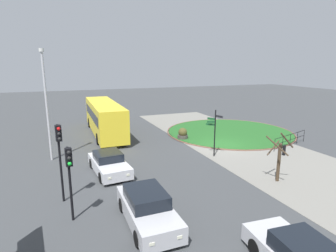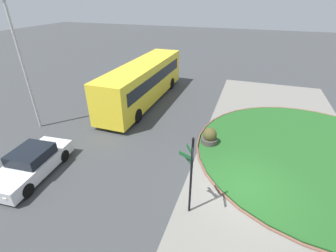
{
  "view_description": "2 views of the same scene",
  "coord_description": "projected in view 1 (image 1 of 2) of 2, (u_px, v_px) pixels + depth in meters",
  "views": [
    {
      "loc": [
        -19.06,
        12.72,
        6.75
      ],
      "look_at": [
        1.4,
        4.45,
        1.81
      ],
      "focal_mm": 29.12,
      "sensor_mm": 36.0,
      "label": 1
    },
    {
      "loc": [
        -9.05,
        0.68,
        7.88
      ],
      "look_at": [
        2.1,
        4.51,
        1.38
      ],
      "focal_mm": 25.62,
      "sensor_mm": 36.0,
      "label": 2
    }
  ],
  "objects": [
    {
      "name": "street_tree_bare",
      "position": [
        279.0,
        158.0,
        15.85
      ],
      "size": [
        1.5,
        1.4,
        3.12
      ],
      "color": "#423323",
      "rests_on": "ground"
    },
    {
      "name": "bus_yellow",
      "position": [
        104.0,
        117.0,
        27.07
      ],
      "size": [
        11.46,
        2.62,
        3.15
      ],
      "rotation": [
        0.0,
        0.0,
        -0.01
      ],
      "color": "yellow",
      "rests_on": "ground"
    },
    {
      "name": "traffic_light_far",
      "position": [
        69.0,
        168.0,
        11.49
      ],
      "size": [
        0.49,
        0.29,
        3.4
      ],
      "rotation": [
        0.0,
        0.0,
        3.25
      ],
      "color": "black",
      "rests_on": "ground"
    },
    {
      "name": "lamppost_tall",
      "position": [
        46.0,
        102.0,
        18.97
      ],
      "size": [
        0.32,
        0.32,
        7.85
      ],
      "color": "#B7B7BC",
      "rests_on": "ground"
    },
    {
      "name": "railing_grass_edge",
      "position": [
        290.0,
        139.0,
        22.99
      ],
      "size": [
        1.44,
        4.73,
        1.08
      ],
      "rotation": [
        0.0,
        0.0,
        5.0
      ],
      "color": "black",
      "rests_on": "ground"
    },
    {
      "name": "grass_kerb_ring",
      "position": [
        229.0,
        132.0,
        28.06
      ],
      "size": [
        12.78,
        12.78,
        0.11
      ],
      "primitive_type": "torus",
      "color": "brown",
      "rests_on": "ground"
    },
    {
      "name": "signpost_directional",
      "position": [
        214.0,
        129.0,
        20.18
      ],
      "size": [
        1.23,
        0.76,
        3.57
      ],
      "color": "black",
      "rests_on": "ground"
    },
    {
      "name": "sidewalk_paving",
      "position": [
        238.0,
        144.0,
        23.96
      ],
      "size": [
        32.0,
        8.74,
        0.02
      ],
      "primitive_type": "cube",
      "color": "gray",
      "rests_on": "ground"
    },
    {
      "name": "grass_island",
      "position": [
        229.0,
        132.0,
        28.06
      ],
      "size": [
        12.47,
        12.47,
        0.1
      ],
      "primitive_type": "cylinder",
      "color": "#235B23",
      "rests_on": "ground"
    },
    {
      "name": "car_near_lane",
      "position": [
        147.0,
        208.0,
        11.82
      ],
      "size": [
        4.46,
        1.86,
        1.46
      ],
      "rotation": [
        0.0,
        0.0,
        3.14
      ],
      "color": "#B7B7BC",
      "rests_on": "ground"
    },
    {
      "name": "ground",
      "position": [
        222.0,
        146.0,
        23.36
      ],
      "size": [
        120.0,
        120.0,
        0.0
      ],
      "primitive_type": "plane",
      "color": "#3D3F42"
    },
    {
      "name": "traffic_light_near",
      "position": [
        59.0,
        147.0,
        13.09
      ],
      "size": [
        0.49,
        0.3,
        4.0
      ],
      "rotation": [
        0.0,
        0.0,
        3.3
      ],
      "color": "black",
      "rests_on": "ground"
    },
    {
      "name": "bollard_foreground",
      "position": [
        284.0,
        150.0,
        20.76
      ],
      "size": [
        0.23,
        0.23,
        0.86
      ],
      "color": "black",
      "rests_on": "ground"
    },
    {
      "name": "car_far_lane",
      "position": [
        109.0,
        163.0,
        17.42
      ],
      "size": [
        4.42,
        2.18,
        1.32
      ],
      "rotation": [
        0.0,
        0.0,
        3.23
      ],
      "color": "silver",
      "rests_on": "ground"
    },
    {
      "name": "planter_near_signpost",
      "position": [
        183.0,
        134.0,
        25.26
      ],
      "size": [
        0.96,
        0.96,
        1.08
      ],
      "color": "#47423D",
      "rests_on": "ground"
    }
  ]
}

